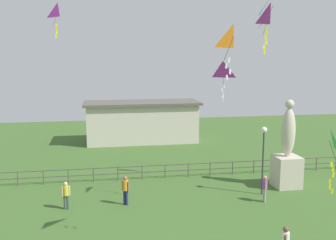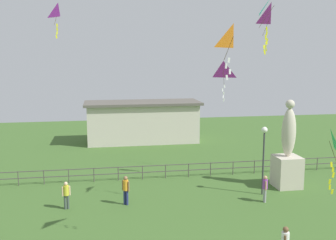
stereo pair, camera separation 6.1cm
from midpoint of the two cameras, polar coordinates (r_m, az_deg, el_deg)
The scene contains 13 objects.
statue_monument at distance 26.09m, azimuth 17.04°, elevation -5.40°, with size 1.57×1.57×5.61m.
lamppost at distance 23.97m, azimuth 13.85°, elevation -3.59°, with size 0.36×0.36×4.15m.
person_0 at distance 23.33m, azimuth 14.00°, elevation -9.43°, with size 0.29×0.46×1.55m.
person_2 at distance 22.36m, azimuth -14.51°, elevation -10.30°, with size 0.46×0.29×1.54m.
person_3 at distance 22.37m, azimuth -6.09°, elevation -9.85°, with size 0.41×0.36×1.66m.
kite_1 at distance 15.87m, azimuth 22.52°, elevation -3.20°, with size 0.72×1.13×2.55m.
kite_3 at distance 24.68m, azimuth -15.60°, elevation 14.92°, with size 0.88×0.97×2.05m.
kite_4 at distance 25.20m, azimuth 8.10°, elevation 7.04°, with size 1.20×0.93×2.58m.
kite_5 at distance 15.35m, azimuth 9.56°, elevation 11.69°, with size 1.10×1.11×2.11m.
kite_6 at distance 27.01m, azimuth 14.78°, elevation 14.37°, with size 1.00×1.34×3.22m.
kite_7 at distance 20.50m, azimuth 15.20°, elevation 15.51°, with size 1.16×1.11×2.86m.
waterfront_railing at distance 26.83m, azimuth -3.77°, elevation -7.31°, with size 36.01×0.06×0.95m.
pavilion_building at distance 38.31m, azimuth -3.66°, elevation -0.21°, with size 11.13×4.40×3.95m.
Camera 2 is at (-2.85, -11.61, 8.22)m, focal length 41.91 mm.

